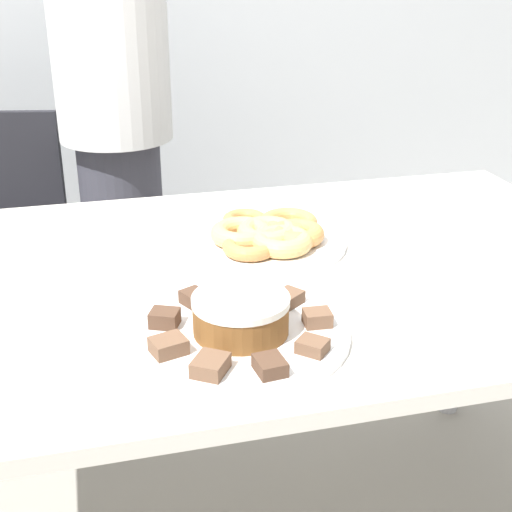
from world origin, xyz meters
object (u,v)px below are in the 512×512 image
(person_standing, at_px, (116,122))
(plate_donuts, at_px, (267,243))
(plate_cake, at_px, (241,334))
(frosted_cake, at_px, (241,314))

(person_standing, height_order, plate_donuts, person_standing)
(person_standing, distance_m, plate_donuts, 0.87)
(person_standing, relative_size, plate_cake, 4.58)
(plate_cake, xyz_separation_m, frosted_cake, (-0.00, 0.00, 0.04))
(plate_cake, bearing_deg, plate_donuts, 68.57)
(person_standing, distance_m, plate_cake, 1.20)
(person_standing, bearing_deg, plate_donuts, -72.68)
(plate_donuts, distance_m, frosted_cake, 0.40)
(plate_cake, height_order, plate_donuts, same)
(plate_cake, bearing_deg, frosted_cake, 180.00)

